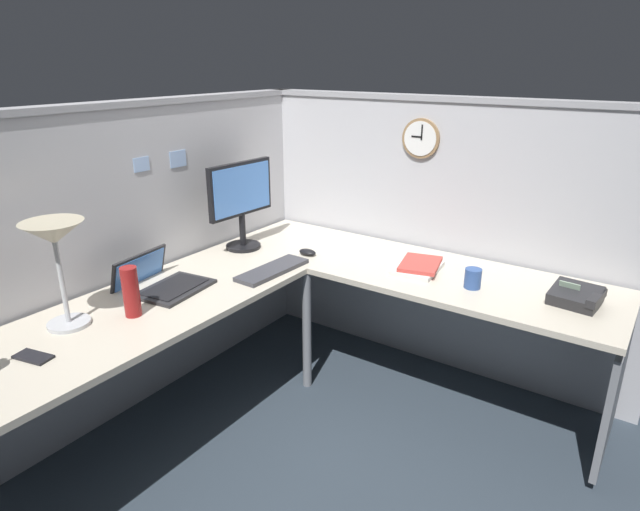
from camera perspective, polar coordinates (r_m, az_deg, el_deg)
The scene contains 17 objects.
ground_plane at distance 3.01m, azimuth -0.62°, elevation -15.83°, with size 6.80×6.80×0.00m, color #2D3842.
cubicle_wall_back at distance 2.96m, azimuth -18.83°, elevation -0.20°, with size 2.57×0.12×1.58m.
cubicle_wall_right at distance 3.23m, azimuth 12.15°, elevation 2.11°, with size 0.12×2.37×1.58m.
desk at distance 2.56m, azimuth -1.69°, elevation -6.25°, with size 2.35×2.15×0.73m.
monitor at distance 3.09m, azimuth -8.34°, elevation 5.96°, with size 0.46×0.20×0.50m.
laptop at distance 2.71m, azimuth -16.65°, elevation -2.69°, with size 0.39×0.42×0.22m.
keyboard at distance 2.79m, azimuth -5.01°, elevation -1.50°, with size 0.43×0.14×0.02m, color #38383D.
computer_mouse at distance 3.02m, azimuth -1.33°, elevation 0.36°, with size 0.06×0.10×0.03m, color black.
desk_lamp_dome at distance 2.34m, azimuth -26.26°, elevation 1.32°, with size 0.24×0.24×0.44m.
cell_phone at distance 2.27m, azimuth -28.06°, elevation -9.44°, with size 0.07×0.14×0.01m, color black.
thermos_flask at distance 2.42m, azimuth -19.37°, elevation -3.64°, with size 0.07×0.07×0.22m, color maroon.
office_phone at distance 2.66m, azimuth 25.55°, elevation -3.98°, with size 0.21×0.22×0.11m.
book_stack at distance 2.84m, azimuth 10.36°, elevation -1.16°, with size 0.31×0.25×0.04m.
coffee_mug at distance 2.68m, azimuth 15.86°, elevation -2.34°, with size 0.08×0.08×0.10m, color #2D4C8C.
wall_clock at distance 3.10m, azimuth 10.65°, elevation 12.08°, with size 0.04×0.22×0.22m.
pinned_note_leftmost at distance 2.97m, azimuth -14.79°, elevation 9.85°, with size 0.11×0.00×0.09m, color #99B7E5.
pinned_note_rightmost at distance 2.83m, azimuth -18.36°, elevation 9.13°, with size 0.09×0.00×0.07m, color #99B7E5.
Camera 1 is at (-1.99, -1.40, 1.76)m, focal length 30.26 mm.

